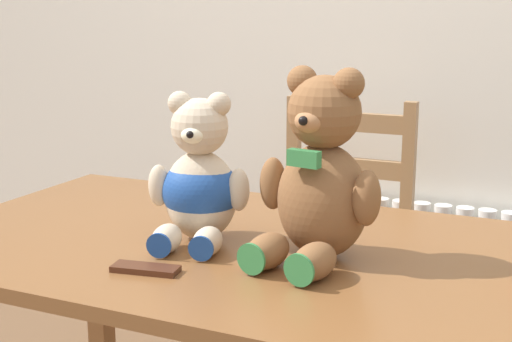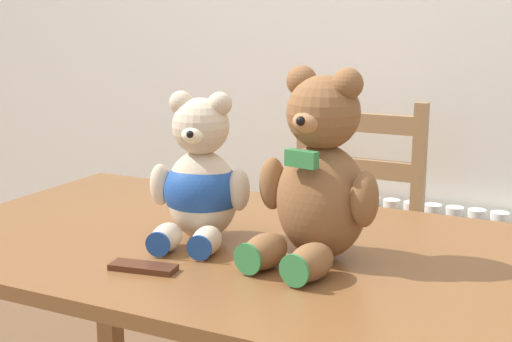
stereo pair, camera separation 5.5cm
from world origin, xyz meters
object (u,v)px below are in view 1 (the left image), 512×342
(teddy_bear_left, at_px, (200,182))
(teddy_bear_right, at_px, (320,178))
(wooden_chair_behind, at_px, (333,256))
(chocolate_bar, at_px, (145,269))

(teddy_bear_left, xyz_separation_m, teddy_bear_right, (0.28, -0.01, 0.04))
(wooden_chair_behind, xyz_separation_m, teddy_bear_right, (0.22, -0.77, 0.44))
(teddy_bear_right, bearing_deg, wooden_chair_behind, -64.39)
(teddy_bear_left, bearing_deg, teddy_bear_right, 166.91)
(teddy_bear_left, xyz_separation_m, chocolate_bar, (-0.00, -0.22, -0.12))
(teddy_bear_right, height_order, chocolate_bar, teddy_bear_right)
(wooden_chair_behind, distance_m, teddy_bear_left, 0.87)
(wooden_chair_behind, bearing_deg, teddy_bear_right, 105.69)
(teddy_bear_left, distance_m, chocolate_bar, 0.25)
(teddy_bear_left, relative_size, teddy_bear_right, 0.84)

